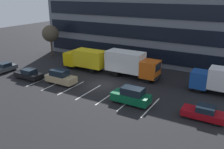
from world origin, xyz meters
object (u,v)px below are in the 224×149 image
object	(u,v)px
suv_tan	(61,77)
sedan_maroon	(204,113)
box_truck_orange	(131,63)
box_truck_blue	(222,80)
suv_forest	(131,96)
sedan_charcoal	(4,68)
box_truck_yellow_all	(85,59)
bare_tree	(50,34)
sedan_black	(29,74)

from	to	relation	value
suv_tan	sedan_maroon	world-z (taller)	suv_tan
box_truck_orange	suv_tan	size ratio (longest dim) A/B	1.87
box_truck_blue	suv_forest	xyz separation A→B (m)	(-8.40, -7.96, -0.91)
box_truck_orange	suv_forest	bearing A→B (deg)	-63.85
sedan_charcoal	box_truck_blue	bearing A→B (deg)	14.21
box_truck_blue	suv_tan	distance (m)	20.89
box_truck_blue	box_truck_yellow_all	xyz separation A→B (m)	(-20.34, -0.43, 0.02)
sedan_maroon	sedan_charcoal	size ratio (longest dim) A/B	1.03
box_truck_orange	sedan_maroon	world-z (taller)	box_truck_orange
box_truck_yellow_all	suv_forest	world-z (taller)	box_truck_yellow_all
suv_forest	sedan_charcoal	bearing A→B (deg)	179.61
bare_tree	suv_forest	bearing A→B (deg)	-26.61
box_truck_blue	box_truck_orange	distance (m)	12.38
box_truck_blue	sedan_charcoal	distance (m)	31.81
suv_forest	sedan_charcoal	size ratio (longest dim) A/B	1.10
box_truck_blue	suv_tan	xyz separation A→B (m)	(-19.59, -7.18, -0.93)
suv_tan	box_truck_yellow_all	bearing A→B (deg)	96.33
box_truck_blue	sedan_maroon	size ratio (longest dim) A/B	1.74
box_truck_blue	box_truck_orange	xyz separation A→B (m)	(-12.38, 0.15, 0.24)
suv_tan	bare_tree	world-z (taller)	bare_tree
box_truck_orange	sedan_maroon	distance (m)	14.12
box_truck_orange	bare_tree	bearing A→B (deg)	169.72
sedan_charcoal	bare_tree	size ratio (longest dim) A/B	0.67
suv_tan	suv_forest	size ratio (longest dim) A/B	0.98
box_truck_blue	sedan_black	size ratio (longest dim) A/B	1.69
sedan_black	sedan_charcoal	world-z (taller)	sedan_black
box_truck_yellow_all	bare_tree	bearing A→B (deg)	160.06
box_truck_yellow_all	suv_tan	bearing A→B (deg)	-83.67
box_truck_blue	suv_tan	bearing A→B (deg)	-159.87
sedan_black	suv_forest	bearing A→B (deg)	0.57
sedan_maroon	bare_tree	world-z (taller)	bare_tree
box_truck_yellow_all	suv_forest	xyz separation A→B (m)	(11.94, -7.52, -0.93)
box_truck_yellow_all	suv_tan	distance (m)	6.86
suv_forest	sedan_black	xyz separation A→B (m)	(-16.49, -0.16, -0.24)
suv_forest	box_truck_orange	bearing A→B (deg)	116.15
sedan_black	sedan_maroon	distance (m)	24.28
box_truck_yellow_all	box_truck_orange	world-z (taller)	box_truck_orange
sedan_charcoal	bare_tree	distance (m)	12.02
bare_tree	sedan_black	bearing A→B (deg)	-60.60
box_truck_yellow_all	suv_forest	distance (m)	14.14
box_truck_orange	sedan_black	bearing A→B (deg)	-146.53
suv_tan	sedan_maroon	xyz separation A→B (m)	(18.98, -0.35, -0.25)
box_truck_yellow_all	box_truck_orange	xyz separation A→B (m)	(7.96, 0.58, 0.23)
box_truck_orange	sedan_charcoal	xyz separation A→B (m)	(-18.44, -7.95, -1.44)
suv_tan	sedan_black	distance (m)	5.38
sedan_black	sedan_charcoal	size ratio (longest dim) A/B	1.06
box_truck_yellow_all	sedan_maroon	xyz separation A→B (m)	(19.73, -7.10, -1.19)
box_truck_yellow_all	suv_forest	size ratio (longest dim) A/B	1.64
box_truck_yellow_all	sedan_black	size ratio (longest dim) A/B	1.70
sedan_maroon	sedan_charcoal	bearing A→B (deg)	-179.50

